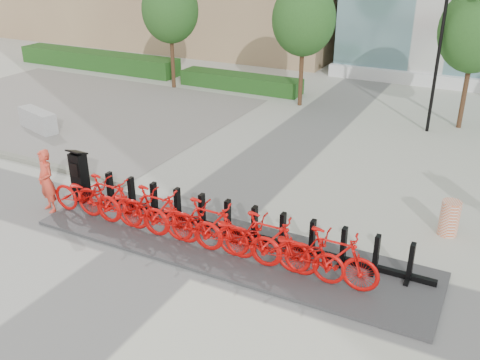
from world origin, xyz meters
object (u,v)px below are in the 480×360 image
at_px(bike_0, 86,196).
at_px(kiosk, 80,176).
at_px(worker_red, 46,181).
at_px(jersey_barrier, 38,120).
at_px(construction_barrel, 450,218).

height_order(bike_0, kiosk, kiosk).
relative_size(bike_0, worker_red, 1.24).
xyz_separation_m(kiosk, jersey_barrier, (-5.69, 3.89, -0.41)).
height_order(kiosk, construction_barrel, kiosk).
bearing_deg(construction_barrel, bike_0, -158.09).
xyz_separation_m(worker_red, construction_barrel, (9.57, 3.49, -0.41)).
relative_size(bike_0, kiosk, 1.41).
height_order(kiosk, jersey_barrier, kiosk).
bearing_deg(construction_barrel, jersey_barrier, 175.65).
xyz_separation_m(kiosk, construction_barrel, (9.11, 2.76, -0.35)).
xyz_separation_m(worker_red, jersey_barrier, (-5.24, 4.62, -0.47)).
bearing_deg(worker_red, construction_barrel, 38.94).
bearing_deg(bike_0, worker_red, 96.13).
bearing_deg(worker_red, bike_0, 25.00).
bearing_deg(worker_red, kiosk, 77.18).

